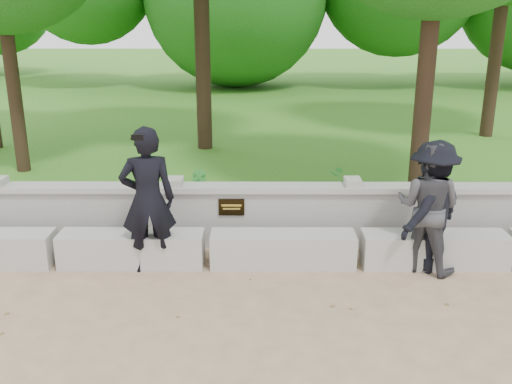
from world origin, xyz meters
TOP-DOWN VIEW (x-y plane):
  - ground at (0.00, 0.00)m, footprint 80.00×80.00m
  - lawn at (0.00, 14.00)m, footprint 40.00×22.00m
  - concrete_bench at (0.00, 1.90)m, footprint 11.90×0.45m
  - parapet_wall at (0.00, 2.60)m, footprint 12.50×0.35m
  - man_main at (-0.72, 1.77)m, footprint 0.77×0.70m
  - visitor_left at (2.83, 1.80)m, footprint 1.04×0.99m
  - visitor_mid at (2.88, 1.80)m, footprint 1.24×1.22m
  - shrub_b at (-0.28, 3.72)m, footprint 0.39×0.39m
  - shrub_c at (2.08, 3.30)m, footprint 0.79×0.80m

SIDE VIEW (x-z plane):
  - ground at x=0.00m, z-range 0.00..0.00m
  - lawn at x=0.00m, z-range 0.00..0.25m
  - concrete_bench at x=0.00m, z-range 0.00..0.45m
  - parapet_wall at x=0.00m, z-range 0.01..0.91m
  - shrub_b at x=-0.28m, z-range 0.25..0.80m
  - shrub_c at x=2.08m, z-range 0.25..0.92m
  - visitor_left at x=2.83m, z-range 0.00..1.70m
  - visitor_mid at x=2.88m, z-range 0.00..1.71m
  - man_main at x=-0.72m, z-range 0.00..1.90m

